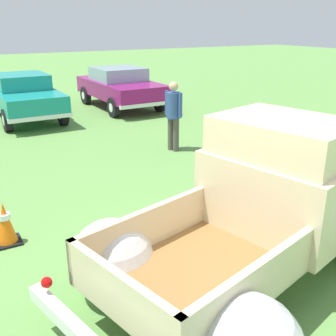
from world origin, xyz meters
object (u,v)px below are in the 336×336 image
at_px(show_car_1, 120,86).
at_px(lane_cone_0, 5,223).
at_px(show_car_0, 24,95).
at_px(spectator_0, 173,112).
at_px(vintage_pickup_truck, 270,213).

xyz_separation_m(show_car_1, lane_cone_0, (-5.33, -8.04, -0.47)).
bearing_deg(lane_cone_0, show_car_0, 76.28).
height_order(show_car_1, spectator_0, spectator_0).
bearing_deg(lane_cone_0, vintage_pickup_truck, -39.46).
bearing_deg(show_car_1, lane_cone_0, -34.00).
height_order(vintage_pickup_truck, show_car_0, vintage_pickup_truck).
height_order(show_car_0, lane_cone_0, show_car_0).
relative_size(show_car_0, spectator_0, 2.47).
xyz_separation_m(vintage_pickup_truck, lane_cone_0, (-2.77, 2.28, -0.45)).
height_order(vintage_pickup_truck, spectator_0, vintage_pickup_truck).
xyz_separation_m(spectator_0, lane_cone_0, (-4.30, -2.57, -0.64)).
distance_m(show_car_0, lane_cone_0, 8.08).
bearing_deg(vintage_pickup_truck, spectator_0, 58.85).
bearing_deg(spectator_0, vintage_pickup_truck, -123.23).
distance_m(show_car_0, spectator_0, 5.78).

